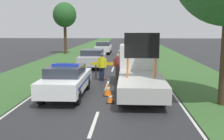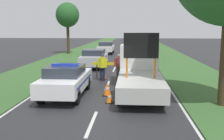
# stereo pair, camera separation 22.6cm
# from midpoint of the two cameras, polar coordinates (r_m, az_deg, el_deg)

# --- Properties ---
(ground_plane) EXTENTS (160.00, 160.00, 0.00)m
(ground_plane) POSITION_cam_midpoint_polar(r_m,az_deg,el_deg) (11.37, -3.13, -7.62)
(ground_plane) COLOR #28282B
(lane_markings) EXTENTS (7.06, 64.31, 0.01)m
(lane_markings) POSITION_cam_midpoint_polar(r_m,az_deg,el_deg) (27.37, 0.61, 2.17)
(lane_markings) COLOR silver
(lane_markings) RESTS_ON ground
(grass_verge_left) EXTENTS (4.48, 120.00, 0.03)m
(grass_verge_left) POSITION_cam_midpoint_polar(r_m,az_deg,el_deg) (31.79, -9.64, 3.01)
(grass_verge_left) COLOR #38602D
(grass_verge_left) RESTS_ON ground
(grass_verge_right) EXTENTS (4.48, 120.00, 0.03)m
(grass_verge_right) POSITION_cam_midpoint_polar(r_m,az_deg,el_deg) (31.34, 11.62, 2.87)
(grass_verge_right) COLOR #38602D
(grass_verge_right) RESTS_ON ground
(police_car) EXTENTS (1.83, 4.68, 1.61)m
(police_car) POSITION_cam_midpoint_polar(r_m,az_deg,el_deg) (12.87, -10.39, -2.14)
(police_car) COLOR white
(police_car) RESTS_ON ground
(work_truck) EXTENTS (2.08, 6.36, 3.07)m
(work_truck) POSITION_cam_midpoint_polar(r_m,az_deg,el_deg) (13.81, 5.51, -0.12)
(work_truck) COLOR white
(work_truck) RESTS_ON ground
(road_barrier) EXTENTS (3.07, 0.08, 1.03)m
(road_barrier) POSITION_cam_midpoint_polar(r_m,az_deg,el_deg) (17.43, 0.12, 1.11)
(road_barrier) COLOR black
(road_barrier) RESTS_ON ground
(police_officer) EXTENTS (0.61, 0.38, 1.69)m
(police_officer) POSITION_cam_midpoint_polar(r_m,az_deg,el_deg) (16.39, -2.64, 1.10)
(police_officer) COLOR #191E38
(police_officer) RESTS_ON ground
(pedestrian_civilian) EXTENTS (0.58, 0.37, 1.62)m
(pedestrian_civilian) POSITION_cam_midpoint_polar(r_m,az_deg,el_deg) (17.00, 0.92, 1.21)
(pedestrian_civilian) COLOR brown
(pedestrian_civilian) RESTS_ON ground
(traffic_cone_near_police) EXTENTS (0.46, 0.46, 0.63)m
(traffic_cone_near_police) POSITION_cam_midpoint_polar(r_m,az_deg,el_deg) (12.87, -1.45, -4.19)
(traffic_cone_near_police) COLOR black
(traffic_cone_near_police) RESTS_ON ground
(traffic_cone_centre_front) EXTENTS (0.36, 0.36, 0.50)m
(traffic_cone_centre_front) POSITION_cam_midpoint_polar(r_m,az_deg,el_deg) (11.62, -0.91, -5.98)
(traffic_cone_centre_front) COLOR black
(traffic_cone_centre_front) RESTS_ON ground
(traffic_cone_near_truck) EXTENTS (0.43, 0.43, 0.60)m
(traffic_cone_near_truck) POSITION_cam_midpoint_polar(r_m,az_deg,el_deg) (17.15, -2.43, -0.94)
(traffic_cone_near_truck) COLOR black
(traffic_cone_near_truck) RESTS_ON ground
(queued_car_sedan_silver) EXTENTS (1.93, 4.51, 1.53)m
(queued_car_sedan_silver) POSITION_cam_midpoint_polar(r_m,az_deg,el_deg) (22.13, -4.53, 2.61)
(queued_car_sedan_silver) COLOR #B2B2B7
(queued_car_sedan_silver) RESTS_ON ground
(queued_car_hatch_blue) EXTENTS (1.94, 4.19, 1.57)m
(queued_car_hatch_blue) POSITION_cam_midpoint_polar(r_m,az_deg,el_deg) (28.28, 4.59, 4.05)
(queued_car_hatch_blue) COLOR navy
(queued_car_hatch_blue) RESTS_ON ground
(queued_car_van_white) EXTENTS (1.92, 4.46, 1.56)m
(queued_car_van_white) POSITION_cam_midpoint_polar(r_m,az_deg,el_deg) (34.51, -2.07, 4.94)
(queued_car_van_white) COLOR silver
(queued_car_van_white) RESTS_ON ground
(roadside_tree_mid_left) EXTENTS (2.98, 2.98, 6.56)m
(roadside_tree_mid_left) POSITION_cam_midpoint_polar(r_m,az_deg,el_deg) (34.59, -10.45, 11.64)
(roadside_tree_mid_left) COLOR #42301E
(roadside_tree_mid_left) RESTS_ON ground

